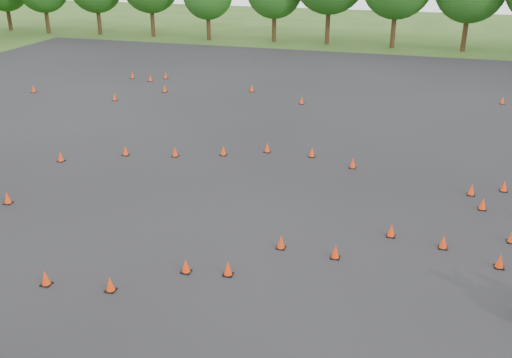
# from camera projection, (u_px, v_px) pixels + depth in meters

# --- Properties ---
(ground) EXTENTS (140.00, 140.00, 0.00)m
(ground) POSITION_uv_depth(u_px,v_px,m) (222.00, 260.00, 18.36)
(ground) COLOR #2D5119
(ground) RESTS_ON ground
(asphalt_pad) EXTENTS (62.00, 62.00, 0.00)m
(asphalt_pad) POSITION_uv_depth(u_px,v_px,m) (269.00, 187.00, 23.66)
(asphalt_pad) COLOR black
(asphalt_pad) RESTS_ON ground
(treeline) EXTENTS (87.13, 32.85, 10.97)m
(treeline) POSITION_uv_depth(u_px,v_px,m) (420.00, 1.00, 46.37)
(treeline) COLOR #1D4B15
(treeline) RESTS_ON ground
(traffic_cones) EXTENTS (36.20, 33.13, 0.45)m
(traffic_cones) POSITION_uv_depth(u_px,v_px,m) (256.00, 189.00, 22.91)
(traffic_cones) COLOR red
(traffic_cones) RESTS_ON asphalt_pad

